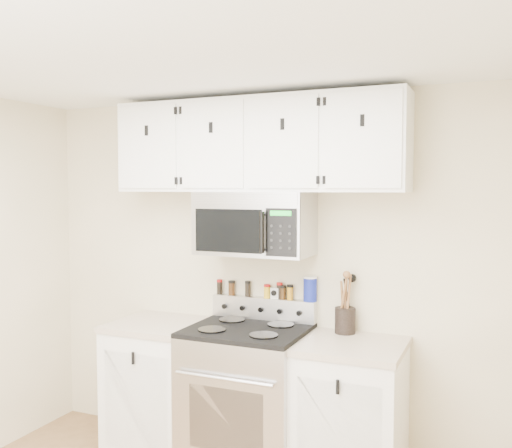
# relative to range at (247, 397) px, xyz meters

# --- Properties ---
(back_wall) EXTENTS (3.50, 0.01, 2.50)m
(back_wall) POSITION_rel_range_xyz_m (0.00, 0.32, 0.76)
(back_wall) COLOR #B8AE8A
(back_wall) RESTS_ON floor
(ceiling) EXTENTS (3.50, 3.50, 0.01)m
(ceiling) POSITION_rel_range_xyz_m (0.00, -1.43, 2.01)
(ceiling) COLOR white
(ceiling) RESTS_ON back_wall
(range) EXTENTS (0.76, 0.65, 1.10)m
(range) POSITION_rel_range_xyz_m (0.00, 0.00, 0.00)
(range) COLOR #B7B7BA
(range) RESTS_ON floor
(base_cabinet_left) EXTENTS (0.64, 0.62, 0.92)m
(base_cabinet_left) POSITION_rel_range_xyz_m (-0.69, 0.02, -0.03)
(base_cabinet_left) COLOR white
(base_cabinet_left) RESTS_ON floor
(base_cabinet_right) EXTENTS (0.64, 0.62, 0.92)m
(base_cabinet_right) POSITION_rel_range_xyz_m (0.69, 0.02, -0.03)
(base_cabinet_right) COLOR white
(base_cabinet_right) RESTS_ON floor
(microwave) EXTENTS (0.76, 0.44, 0.42)m
(microwave) POSITION_rel_range_xyz_m (0.00, 0.13, 1.14)
(microwave) COLOR #9E9EA3
(microwave) RESTS_ON back_wall
(upper_cabinets) EXTENTS (2.00, 0.35, 0.62)m
(upper_cabinets) POSITION_rel_range_xyz_m (-0.00, 0.15, 1.66)
(upper_cabinets) COLOR white
(upper_cabinets) RESTS_ON back_wall
(utensil_crock) EXTENTS (0.13, 0.13, 0.39)m
(utensil_crock) POSITION_rel_range_xyz_m (0.60, 0.23, 0.53)
(utensil_crock) COLOR black
(utensil_crock) RESTS_ON base_cabinet_right
(kitchen_timer) EXTENTS (0.08, 0.07, 0.08)m
(kitchen_timer) POSITION_rel_range_xyz_m (0.09, 0.28, 0.65)
(kitchen_timer) COLOR silver
(kitchen_timer) RESTS_ON range
(salt_canister) EXTENTS (0.09, 0.09, 0.17)m
(salt_canister) POSITION_rel_range_xyz_m (0.34, 0.28, 0.70)
(salt_canister) COLOR navy
(salt_canister) RESTS_ON range
(spice_jar_0) EXTENTS (0.04, 0.04, 0.10)m
(spice_jar_0) POSITION_rel_range_xyz_m (-0.34, 0.28, 0.67)
(spice_jar_0) COLOR black
(spice_jar_0) RESTS_ON range
(spice_jar_1) EXTENTS (0.05, 0.05, 0.10)m
(spice_jar_1) POSITION_rel_range_xyz_m (-0.25, 0.28, 0.67)
(spice_jar_1) COLOR #40250F
(spice_jar_1) RESTS_ON range
(spice_jar_2) EXTENTS (0.04, 0.04, 0.11)m
(spice_jar_2) POSITION_rel_range_xyz_m (-0.12, 0.28, 0.67)
(spice_jar_2) COLOR black
(spice_jar_2) RESTS_ON range
(spice_jar_3) EXTENTS (0.04, 0.04, 0.09)m
(spice_jar_3) POSITION_rel_range_xyz_m (0.03, 0.28, 0.66)
(spice_jar_3) COLOR gold
(spice_jar_3) RESTS_ON range
(spice_jar_4) EXTENTS (0.04, 0.04, 0.11)m
(spice_jar_4) POSITION_rel_range_xyz_m (0.12, 0.28, 0.67)
(spice_jar_4) COLOR black
(spice_jar_4) RESTS_ON range
(spice_jar_5) EXTENTS (0.04, 0.04, 0.09)m
(spice_jar_5) POSITION_rel_range_xyz_m (0.14, 0.28, 0.66)
(spice_jar_5) COLOR #3C250E
(spice_jar_5) RESTS_ON range
(spice_jar_6) EXTENTS (0.04, 0.04, 0.10)m
(spice_jar_6) POSITION_rel_range_xyz_m (0.20, 0.28, 0.67)
(spice_jar_6) COLOR #C68617
(spice_jar_6) RESTS_ON range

